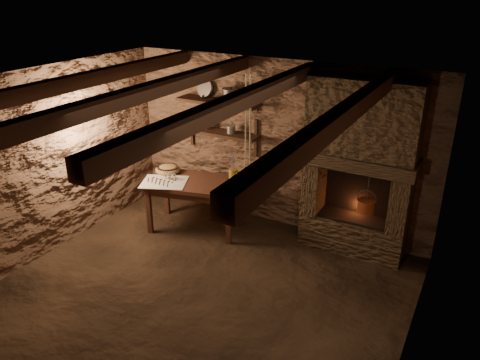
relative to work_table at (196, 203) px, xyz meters
The scene contains 25 objects.
floor 1.59m from the work_table, 54.45° to the right, with size 4.50×4.50×0.00m, color black.
back_wall 1.41m from the work_table, 39.70° to the left, with size 4.50×0.04×2.40m, color #533527.
front_wall 3.47m from the work_table, 74.59° to the right, with size 4.50×0.04×2.40m, color #533527.
left_wall 2.01m from the work_table, 137.14° to the right, with size 0.04×4.00×2.40m, color #533527.
right_wall 3.48m from the work_table, 21.75° to the right, with size 0.04×4.00×2.40m, color #533527.
ceiling 2.53m from the work_table, 54.45° to the right, with size 4.50×4.00×0.04m, color black.
beam_far_left 2.36m from the work_table, 115.66° to the right, with size 0.14×3.95×0.16m, color black.
beam_mid_left 2.32m from the work_table, 72.45° to the right, with size 0.14×3.95×0.16m, color black.
beam_mid_right 2.68m from the work_table, 41.94° to the right, with size 0.14×3.95×0.16m, color black.
beam_far_right 3.31m from the work_table, 27.64° to the right, with size 0.14×3.95×0.16m, color black.
shelf_lower 1.08m from the work_table, 85.40° to the left, with size 1.25×0.30×0.04m, color black.
shelf_upper 1.47m from the work_table, 85.40° to the left, with size 1.25×0.30×0.04m, color black.
hearth 2.36m from the work_table, 13.45° to the left, with size 1.43×0.51×2.30m.
work_table is the anchor object (origin of this frame).
linen_cloth 0.55m from the work_table, 144.81° to the right, with size 0.61×0.49×0.01m, color silver.
pewter_cutlery_row 0.56m from the work_table, 142.68° to the right, with size 0.51×0.20×0.01m, color gray, non-canonical shape.
drinking_glasses 0.52m from the work_table, 159.02° to the right, with size 0.20×0.06×0.08m, color white, non-canonical shape.
stoneware_jug 0.76m from the work_table, 24.88° to the left, with size 0.15×0.15×0.44m.
wooden_bowl 0.66m from the work_table, behind, with size 0.36×0.36×0.13m, color #A27646.
iron_stockpot 1.59m from the work_table, 65.98° to the left, with size 0.23×0.23×0.17m, color #2F2D2A.
tin_pan 1.66m from the work_table, 108.25° to the left, with size 0.26×0.26×0.03m, color #A4A49F.
small_kettle 1.17m from the work_table, 65.88° to the left, with size 0.16×0.12×0.17m, color #A4A49F, non-canonical shape.
rusty_tin 1.15m from the work_table, 105.78° to the left, with size 0.10×0.10×0.10m, color #541B10.
red_pot 2.37m from the work_table, 11.41° to the left, with size 0.26×0.26×0.54m.
hanging_ropes 1.70m from the work_table, 12.24° to the right, with size 0.08×0.08×1.20m, color beige, non-canonical shape.
Camera 1 is at (2.56, -3.72, 3.34)m, focal length 35.00 mm.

